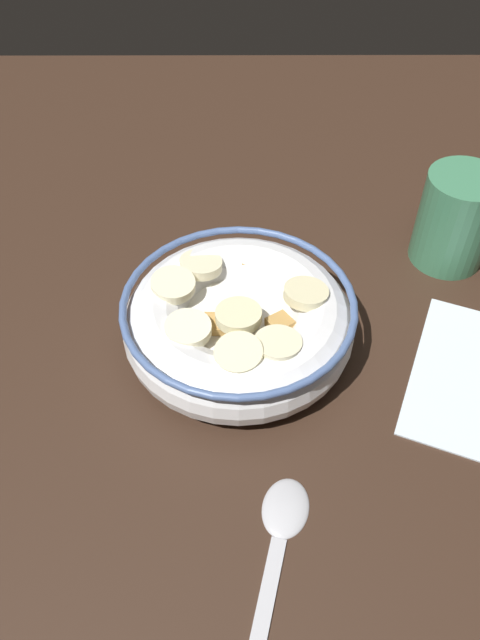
# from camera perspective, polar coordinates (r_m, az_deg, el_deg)

# --- Properties ---
(ground_plane) EXTENTS (1.06, 1.06, 0.02)m
(ground_plane) POSITION_cam_1_polar(r_m,az_deg,el_deg) (0.52, -0.00, -2.96)
(ground_plane) COLOR #332116
(cereal_bowl) EXTENTS (0.18, 0.18, 0.06)m
(cereal_bowl) POSITION_cam_1_polar(r_m,az_deg,el_deg) (0.49, -0.02, -0.14)
(cereal_bowl) COLOR white
(cereal_bowl) RESTS_ON ground_plane
(spoon) EXTENTS (0.17, 0.06, 0.01)m
(spoon) POSITION_cam_1_polar(r_m,az_deg,el_deg) (0.43, 3.72, -19.21)
(spoon) COLOR #B7B7BC
(spoon) RESTS_ON ground_plane
(coffee_mug) EXTENTS (0.10, 0.07, 0.09)m
(coffee_mug) POSITION_cam_1_polar(r_m,az_deg,el_deg) (0.60, 19.03, 8.76)
(coffee_mug) COLOR #3F7F59
(coffee_mug) RESTS_ON ground_plane
(folded_napkin) EXTENTS (0.17, 0.14, 0.00)m
(folded_napkin) POSITION_cam_1_polar(r_m,az_deg,el_deg) (0.53, 20.37, -4.81)
(folded_napkin) COLOR silver
(folded_napkin) RESTS_ON ground_plane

